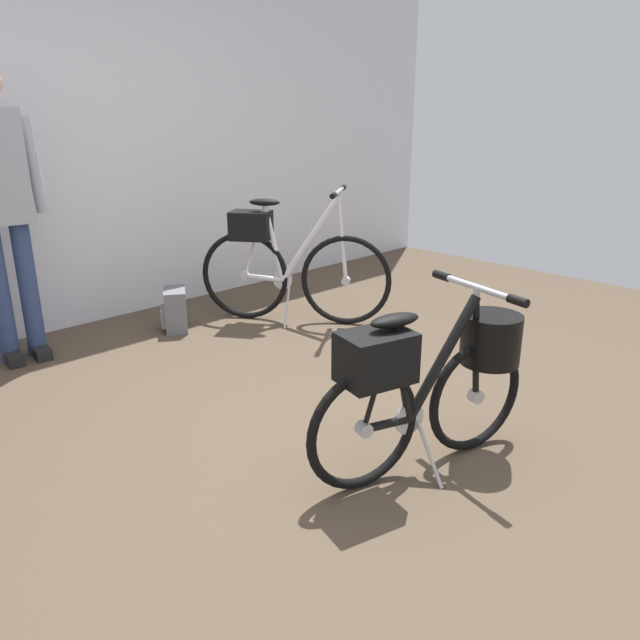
# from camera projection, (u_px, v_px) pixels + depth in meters

# --- Properties ---
(ground_plane) EXTENTS (7.43, 7.43, 0.00)m
(ground_plane) POSITION_uv_depth(u_px,v_px,m) (343.00, 444.00, 2.82)
(ground_plane) COLOR brown
(back_wall) EXTENTS (7.43, 0.10, 2.95)m
(back_wall) POSITION_uv_depth(u_px,v_px,m) (67.00, 108.00, 4.05)
(back_wall) COLOR silver
(back_wall) RESTS_ON ground_plane
(folding_bike_foreground) EXTENTS (1.09, 0.52, 0.79)m
(folding_bike_foreground) POSITION_uv_depth(u_px,v_px,m) (434.00, 375.00, 2.53)
(folding_bike_foreground) COLOR black
(folding_bike_foreground) RESTS_ON ground_plane
(display_bike_left) EXTENTS (0.83, 1.16, 0.97)m
(display_bike_left) POSITION_uv_depth(u_px,v_px,m) (285.00, 262.00, 4.36)
(display_bike_left) COLOR black
(display_bike_left) RESTS_ON ground_plane
(backpack_on_floor) EXTENTS (0.27, 0.30, 0.29)m
(backpack_on_floor) POSITION_uv_depth(u_px,v_px,m) (175.00, 310.00, 4.27)
(backpack_on_floor) COLOR slate
(backpack_on_floor) RESTS_ON ground_plane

